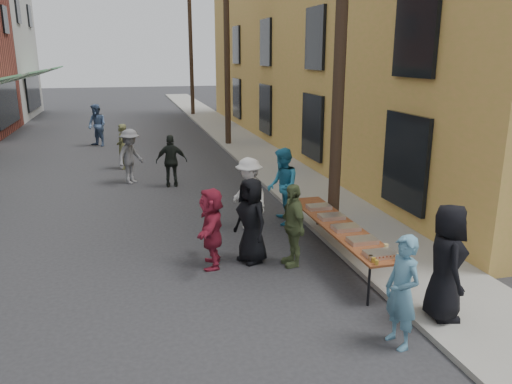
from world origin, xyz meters
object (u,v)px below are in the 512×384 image
utility_pole_near (341,29)px  guest_front_a (251,220)px  guest_front_c (282,186)px  serving_table (339,226)px  catering_tray_sausage (380,254)px  utility_pole_mid (227,42)px  server (446,262)px  utility_pole_far (191,47)px

utility_pole_near → guest_front_a: size_ratio=5.28×
utility_pole_near → guest_front_c: bearing=131.6°
serving_table → guest_front_c: size_ratio=2.16×
utility_pole_near → catering_tray_sausage: (-0.50, -3.11, -3.71)m
utility_pole_mid → guest_front_a: (-2.19, -13.06, -3.65)m
utility_pole_near → catering_tray_sausage: size_ratio=18.00×
server → utility_pole_mid: bearing=17.2°
utility_pole_mid → server: 16.47m
utility_pole_near → serving_table: utility_pole_near is taller
utility_pole_mid → utility_pole_far: 12.00m
utility_pole_far → catering_tray_sausage: (-0.50, -27.11, -3.71)m
utility_pole_near → server: (0.05, -4.10, -3.50)m
utility_pole_mid → server: (0.05, -16.10, -3.50)m
utility_pole_far → guest_front_c: size_ratio=4.85×
guest_front_c → server: size_ratio=1.03×
guest_front_c → catering_tray_sausage: bearing=16.4°
guest_front_c → serving_table: bearing=20.0°
utility_pole_far → guest_front_a: bearing=-95.0°
catering_tray_sausage → utility_pole_mid: bearing=88.1°
utility_pole_near → utility_pole_mid: (0.00, 12.00, 0.00)m
catering_tray_sausage → server: bearing=-60.9°
utility_pole_far → serving_table: bearing=-91.1°
server → guest_front_c: bearing=27.6°
utility_pole_near → catering_tray_sausage: 4.87m
catering_tray_sausage → guest_front_a: guest_front_a is taller
utility_pole_far → server: bearing=-89.9°
utility_pole_mid → server: size_ratio=5.01×
catering_tray_sausage → guest_front_a: (-1.69, 2.05, 0.06)m
utility_pole_far → guest_front_a: (-2.19, -25.06, -3.65)m
utility_pole_near → serving_table: 4.09m
serving_table → utility_pole_far: bearing=88.9°
guest_front_c → server: 5.20m
utility_pole_near → serving_table: (-0.50, -1.46, -3.79)m
utility_pole_far → catering_tray_sausage: size_ratio=18.00×
utility_pole_mid → guest_front_c: (-0.90, -10.99, -3.57)m
guest_front_a → server: (2.24, -3.04, 0.15)m
utility_pole_far → utility_pole_near: bearing=-90.0°
utility_pole_mid → serving_table: size_ratio=2.25×
serving_table → catering_tray_sausage: (-0.00, -1.65, 0.08)m
server → guest_front_a: bearing=53.5°
utility_pole_near → utility_pole_mid: size_ratio=1.00×
utility_pole_mid → guest_front_a: bearing=-99.5°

